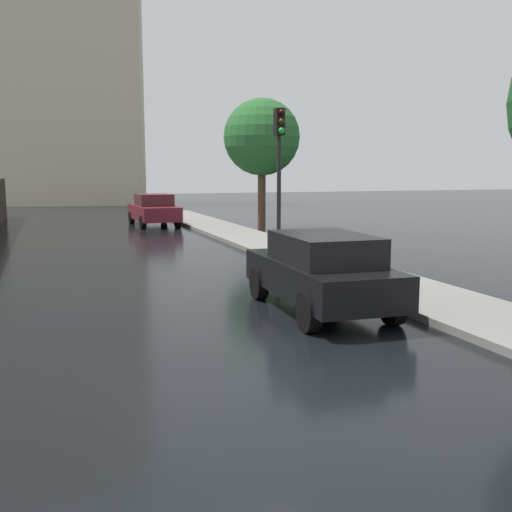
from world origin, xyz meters
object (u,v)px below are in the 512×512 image
car_maroon_near_kerb (154,210)px  car_black_mid_road (321,271)px  street_tree_near (262,138)px  traffic_light (279,154)px

car_maroon_near_kerb → car_black_mid_road: car_maroon_near_kerb is taller
car_black_mid_road → car_maroon_near_kerb: bearing=91.7°
car_black_mid_road → street_tree_near: (4.38, 15.40, 3.27)m
traffic_light → street_tree_near: bearing=73.1°
car_maroon_near_kerb → traffic_light: size_ratio=0.99×
car_black_mid_road → street_tree_near: size_ratio=0.70×
car_black_mid_road → traffic_light: traffic_light is taller
car_maroon_near_kerb → car_black_mid_road: (-0.01, -18.34, 0.02)m
car_maroon_near_kerb → street_tree_near: 6.22m
car_maroon_near_kerb → street_tree_near: bearing=-36.8°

